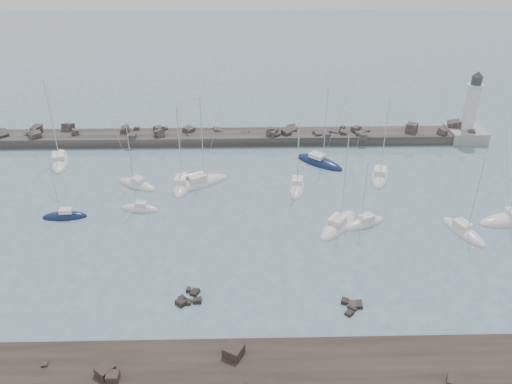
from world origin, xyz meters
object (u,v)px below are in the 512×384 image
lighthouse (467,125)px  sailboat_7 (338,226)px  sailboat_2 (65,217)px  sailboat_13 (137,185)px  sailboat_6 (297,188)px  sailboat_3 (182,185)px  sailboat_5 (140,209)px  sailboat_8 (319,163)px  sailboat_4 (200,183)px  sailboat_1 (60,161)px  sailboat_14 (463,232)px  sailboat_10 (380,176)px  sailboat_11 (512,220)px  sailboat_9 (364,224)px

lighthouse → sailboat_7: bearing=-134.2°
sailboat_2 → sailboat_13: (8.92, 9.89, -0.00)m
sailboat_7 → sailboat_2: bearing=175.1°
sailboat_6 → sailboat_3: bearing=175.8°
sailboat_5 → sailboat_8: (29.76, 15.83, 0.01)m
sailboat_4 → sailboat_6: sailboat_4 is taller
sailboat_4 → sailboat_13: sailboat_4 is taller
sailboat_7 → sailboat_5: bearing=169.6°
sailboat_1 → sailboat_3: sailboat_1 is taller
lighthouse → sailboat_14: bearing=-111.6°
lighthouse → sailboat_10: lighthouse is taller
sailboat_1 → sailboat_3: (23.43, -9.72, 0.01)m
sailboat_7 → sailboat_8: bearing=89.8°
sailboat_3 → sailboat_11: 51.61m
sailboat_13 → sailboat_14: 51.55m
sailboat_6 → sailboat_11: size_ratio=0.77×
sailboat_1 → sailboat_6: 44.07m
lighthouse → sailboat_3: bearing=-161.2°
sailboat_1 → sailboat_10: size_ratio=1.10×
sailboat_8 → sailboat_13: size_ratio=1.26×
lighthouse → sailboat_6: lighthouse is taller
lighthouse → sailboat_5: size_ratio=1.48×
sailboat_2 → sailboat_6: bearing=13.1°
sailboat_9 → lighthouse: bearing=49.3°
sailboat_8 → sailboat_11: bearing=-38.2°
sailboat_11 → sailboat_13: bearing=167.8°
sailboat_3 → sailboat_6: 19.27m
sailboat_8 → sailboat_10: 11.28m
sailboat_1 → sailboat_4: (26.46, -9.27, 0.00)m
sailboat_3 → sailboat_4: bearing=8.4°
sailboat_2 → sailboat_4: size_ratio=0.66×
sailboat_1 → sailboat_2: 20.64m
sailboat_1 → sailboat_10: bearing=-7.2°
sailboat_6 → sailboat_4: bearing=173.5°
sailboat_5 → sailboat_6: size_ratio=0.76×
sailboat_3 → sailboat_5: size_ratio=1.47×
sailboat_1 → sailboat_4: size_ratio=1.02×
sailboat_14 → sailboat_13: bearing=162.7°
sailboat_10 → sailboat_2: bearing=-166.5°
sailboat_9 → sailboat_13: bearing=160.0°
sailboat_3 → sailboat_10: size_ratio=0.97×
sailboat_10 → sailboat_13: sailboat_10 is taller
sailboat_6 → sailboat_9: bearing=-52.2°
sailboat_5 → sailboat_13: (-1.96, 7.93, 0.00)m
sailboat_4 → sailboat_14: 41.69m
sailboat_5 → sailboat_14: size_ratio=0.76×
sailboat_3 → sailboat_13: 7.54m
sailboat_3 → sailboat_8: (24.19, 8.09, -0.01)m
sailboat_2 → sailboat_5: 11.06m
sailboat_4 → sailboat_10: (30.92, 1.98, 0.00)m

